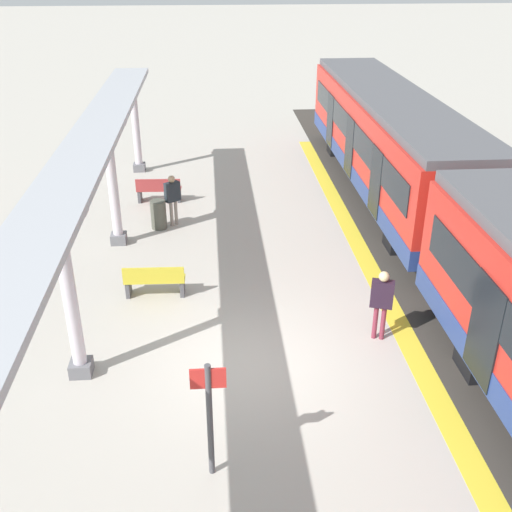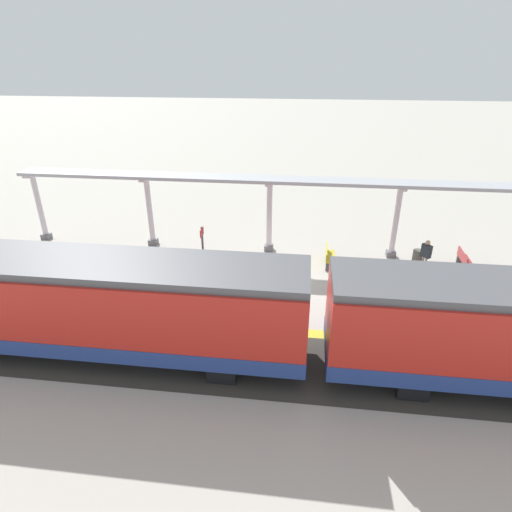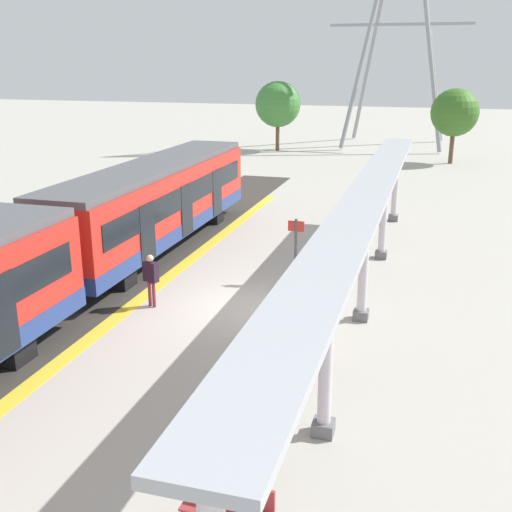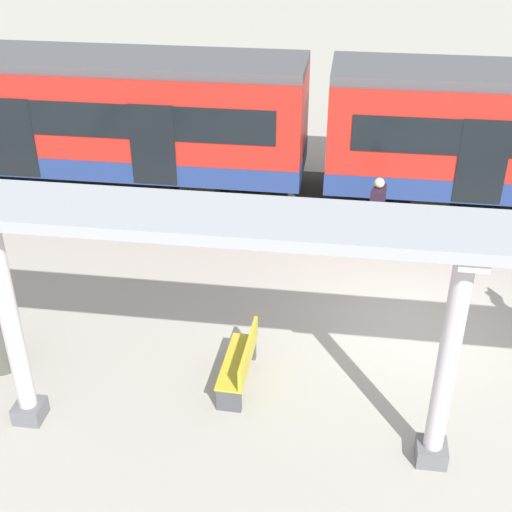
# 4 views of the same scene
# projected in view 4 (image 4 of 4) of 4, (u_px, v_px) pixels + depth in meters

# --- Properties ---
(ground_plane) EXTENTS (176.00, 176.00, 0.00)m
(ground_plane) POSITION_uv_depth(u_px,v_px,m) (414.00, 324.00, 12.91)
(ground_plane) COLOR #AFA99F
(tactile_edge_strip) EXTENTS (0.50, 32.06, 0.01)m
(tactile_edge_strip) POSITION_uv_depth(u_px,v_px,m) (405.00, 235.00, 15.99)
(tactile_edge_strip) COLOR yellow
(tactile_edge_strip) RESTS_ON ground
(trackbed) EXTENTS (3.20, 44.06, 0.01)m
(trackbed) POSITION_uv_depth(u_px,v_px,m) (401.00, 201.00, 17.58)
(trackbed) COLOR #38332D
(trackbed) RESTS_ON ground
(train_near_carriage) EXTENTS (2.65, 14.20, 3.48)m
(train_near_carriage) POSITION_uv_depth(u_px,v_px,m) (34.00, 116.00, 17.82)
(train_near_carriage) COLOR red
(train_near_carriage) RESTS_ON ground
(canopy_pillar_second) EXTENTS (1.10, 0.44, 3.67)m
(canopy_pillar_second) POSITION_uv_depth(u_px,v_px,m) (10.00, 322.00, 9.80)
(canopy_pillar_second) COLOR slate
(canopy_pillar_second) RESTS_ON ground
(canopy_pillar_third) EXTENTS (1.10, 0.44, 3.67)m
(canopy_pillar_third) POSITION_uv_depth(u_px,v_px,m) (448.00, 360.00, 9.05)
(canopy_pillar_third) COLOR slate
(canopy_pillar_third) RESTS_ON ground
(canopy_beam) EXTENTS (1.20, 25.76, 0.16)m
(canopy_beam) POSITION_uv_depth(u_px,v_px,m) (457.00, 234.00, 8.12)
(canopy_beam) COLOR #A8AAB2
(canopy_beam) RESTS_ON canopy_pillar_nearest
(bench_mid_platform) EXTENTS (1.51, 0.49, 0.86)m
(bench_mid_platform) POSITION_uv_depth(u_px,v_px,m) (241.00, 362.00, 11.23)
(bench_mid_platform) COLOR gold
(bench_mid_platform) RESTS_ON ground
(trash_bin) EXTENTS (0.48, 0.48, 0.90)m
(trash_bin) POSITION_uv_depth(u_px,v_px,m) (0.00, 346.00, 11.58)
(trash_bin) COLOR #4D4E43
(trash_bin) RESTS_ON ground
(passenger_waiting_near_edge) EXTENTS (0.53, 0.36, 1.68)m
(passenger_waiting_near_edge) POSITION_uv_depth(u_px,v_px,m) (377.00, 204.00, 15.00)
(passenger_waiting_near_edge) COLOR maroon
(passenger_waiting_near_edge) RESTS_ON ground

